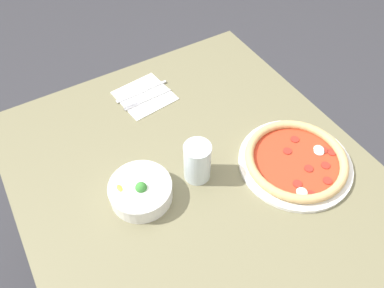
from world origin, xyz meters
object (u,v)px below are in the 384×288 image
object	(u,v)px
bowl	(141,190)
pizza	(296,160)
knife	(144,90)
glass	(196,162)
fork	(148,99)

from	to	relation	value
bowl	pizza	bearing A→B (deg)	-106.41
knife	glass	bearing A→B (deg)	83.85
pizza	knife	xyz separation A→B (m)	(0.52, 0.25, -0.01)
pizza	glass	distance (m)	0.30
fork	knife	distance (m)	0.05
fork	knife	size ratio (longest dim) A/B	0.92
pizza	glass	bearing A→B (deg)	67.25
bowl	glass	bearing A→B (deg)	-95.14
pizza	fork	size ratio (longest dim) A/B	1.87
fork	glass	size ratio (longest dim) A/B	1.41
pizza	glass	xyz separation A→B (m)	(0.12, 0.27, 0.05)
knife	fork	bearing A→B (deg)	79.80
fork	knife	bearing A→B (deg)	-100.20
fork	knife	xyz separation A→B (m)	(0.05, -0.01, -0.00)
glass	knife	bearing A→B (deg)	-3.78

